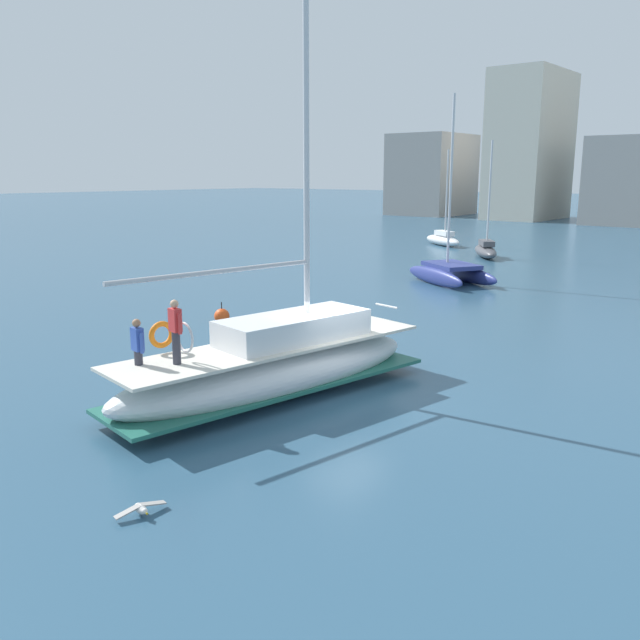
% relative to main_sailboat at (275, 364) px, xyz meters
% --- Properties ---
extents(ground_plane, '(400.00, 400.00, 0.00)m').
position_rel_main_sailboat_xyz_m(ground_plane, '(1.04, 1.51, -0.91)').
color(ground_plane, '#2D516B').
extents(main_sailboat, '(3.97, 9.87, 13.00)m').
position_rel_main_sailboat_xyz_m(main_sailboat, '(0.00, 0.00, 0.00)').
color(main_sailboat, silver).
rests_on(main_sailboat, ground).
extents(moored_sloop_near, '(4.12, 5.09, 8.27)m').
position_rel_main_sailboat_xyz_m(moored_sloop_near, '(-9.22, 32.36, -0.33)').
color(moored_sloop_near, '#4C4C51').
rests_on(moored_sloop_near, ground).
extents(moored_sloop_far, '(5.16, 3.97, 7.92)m').
position_rel_main_sailboat_xyz_m(moored_sloop_far, '(-15.67, 37.69, -0.33)').
color(moored_sloop_far, white).
rests_on(moored_sloop_far, ground).
extents(moored_catamaran, '(6.19, 5.14, 10.13)m').
position_rel_main_sailboat_xyz_m(moored_catamaran, '(-5.52, 20.20, -0.23)').
color(moored_catamaran, navy).
rests_on(moored_catamaran, ground).
extents(seagull, '(0.48, 0.95, 0.16)m').
position_rel_main_sailboat_xyz_m(seagull, '(2.56, -6.27, -0.77)').
color(seagull, silver).
rests_on(seagull, ground).
extents(mooring_buoy, '(0.64, 0.64, 0.92)m').
position_rel_main_sailboat_xyz_m(mooring_buoy, '(-8.21, 5.57, -0.72)').
color(mooring_buoy, '#EA4C19').
rests_on(mooring_buoy, ground).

